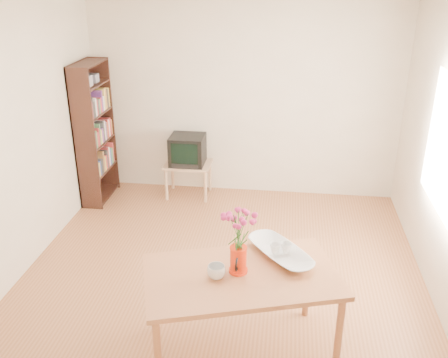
# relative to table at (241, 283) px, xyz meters

# --- Properties ---
(room) EXTENTS (4.50, 4.50, 4.50)m
(room) POSITION_rel_table_xyz_m (-0.26, 0.89, 0.63)
(room) COLOR brown
(room) RESTS_ON ground
(table) EXTENTS (1.63, 1.23, 0.75)m
(table) POSITION_rel_table_xyz_m (0.00, 0.00, 0.00)
(table) COLOR #9E5B36
(table) RESTS_ON ground
(tv_stand) EXTENTS (0.60, 0.45, 0.46)m
(tv_stand) POSITION_rel_table_xyz_m (-0.99, 2.85, -0.28)
(tv_stand) COLOR tan
(tv_stand) RESTS_ON ground
(bookshelf) EXTENTS (0.28, 0.70, 1.80)m
(bookshelf) POSITION_rel_table_xyz_m (-2.14, 2.63, 0.17)
(bookshelf) COLOR black
(bookshelf) RESTS_ON ground
(pitcher) EXTENTS (0.14, 0.22, 0.22)m
(pitcher) POSITION_rel_table_xyz_m (-0.03, 0.03, 0.18)
(pitcher) COLOR red
(pitcher) RESTS_ON table
(flowers) EXTENTS (0.25, 0.25, 0.35)m
(flowers) POSITION_rel_table_xyz_m (-0.03, 0.03, 0.46)
(flowers) COLOR #D6327D
(flowers) RESTS_ON pitcher
(mug) EXTENTS (0.18, 0.18, 0.11)m
(mug) POSITION_rel_table_xyz_m (-0.18, -0.07, 0.13)
(mug) COLOR white
(mug) RESTS_ON table
(bowl) EXTENTS (0.61, 0.61, 0.41)m
(bowl) POSITION_rel_table_xyz_m (0.28, 0.29, 0.28)
(bowl) COLOR white
(bowl) RESTS_ON table
(teacup_a) EXTENTS (0.08, 0.08, 0.07)m
(teacup_a) POSITION_rel_table_xyz_m (0.24, 0.29, 0.24)
(teacup_a) COLOR white
(teacup_a) RESTS_ON bowl
(teacup_b) EXTENTS (0.10, 0.10, 0.07)m
(teacup_b) POSITION_rel_table_xyz_m (0.32, 0.31, 0.24)
(teacup_b) COLOR white
(teacup_b) RESTS_ON bowl
(television) EXTENTS (0.44, 0.41, 0.38)m
(television) POSITION_rel_table_xyz_m (-0.99, 2.87, -0.02)
(television) COLOR black
(television) RESTS_ON tv_stand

